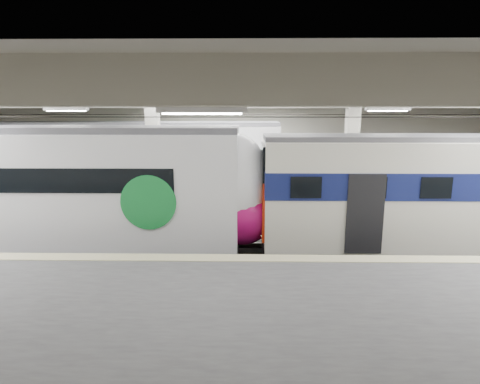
{
  "coord_description": "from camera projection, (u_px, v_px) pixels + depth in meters",
  "views": [
    {
      "loc": [
        0.79,
        -13.23,
        4.98
      ],
      "look_at": [
        0.55,
        1.0,
        2.0
      ],
      "focal_mm": 30.0,
      "sensor_mm": 36.0,
      "label": 1
    }
  ],
  "objects": [
    {
      "name": "modern_emu",
      "position": [
        93.0,
        193.0,
        13.62
      ],
      "size": [
        13.6,
        2.81,
        4.4
      ],
      "color": "white",
      "rests_on": "ground"
    },
    {
      "name": "older_rer",
      "position": [
        444.0,
        194.0,
        13.42
      ],
      "size": [
        12.34,
        2.73,
        4.12
      ],
      "color": "silver",
      "rests_on": "ground"
    },
    {
      "name": "far_train",
      "position": [
        134.0,
        167.0,
        18.98
      ],
      "size": [
        13.67,
        2.92,
        4.37
      ],
      "rotation": [
        0.0,
        0.0,
        0.01
      ],
      "color": "white",
      "rests_on": "ground"
    },
    {
      "name": "station_hall",
      "position": [
        220.0,
        169.0,
        11.62
      ],
      "size": [
        36.0,
        24.0,
        5.75
      ],
      "color": "black",
      "rests_on": "ground"
    }
  ]
}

